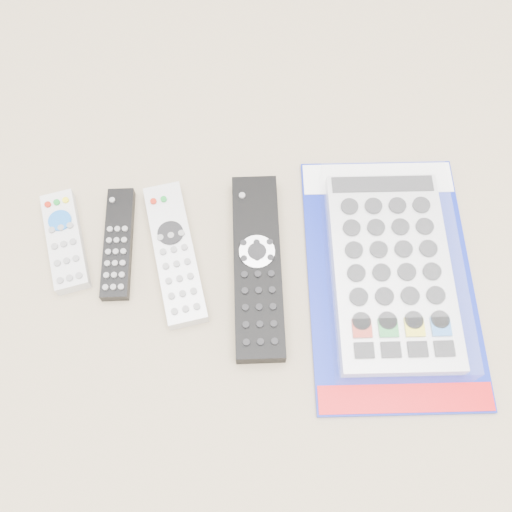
{
  "coord_description": "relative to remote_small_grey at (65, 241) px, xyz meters",
  "views": [
    {
      "loc": [
        -0.0,
        -0.3,
        0.72
      ],
      "look_at": [
        0.02,
        0.01,
        0.01
      ],
      "focal_mm": 40.0,
      "sensor_mm": 36.0,
      "label": 1
    }
  ],
  "objects": [
    {
      "name": "remote_large_black",
      "position": [
        0.26,
        -0.06,
        0.0
      ],
      "size": [
        0.07,
        0.27,
        0.03
      ],
      "rotation": [
        0.0,
        0.0,
        -0.04
      ],
      "color": "black",
      "rests_on": "ground"
    },
    {
      "name": "remote_silver_dvd",
      "position": [
        0.15,
        -0.03,
        0.0
      ],
      "size": [
        0.08,
        0.21,
        0.02
      ],
      "rotation": [
        0.0,
        0.0,
        0.16
      ],
      "color": "silver",
      "rests_on": "ground"
    },
    {
      "name": "remote_slim_black",
      "position": [
        0.07,
        -0.01,
        -0.0
      ],
      "size": [
        0.04,
        0.17,
        0.02
      ],
      "rotation": [
        0.0,
        0.0,
        -0.04
      ],
      "color": "black",
      "rests_on": "ground"
    },
    {
      "name": "jumbo_remote_packaged",
      "position": [
        0.44,
        -0.08,
        0.01
      ],
      "size": [
        0.24,
        0.38,
        0.05
      ],
      "rotation": [
        0.0,
        0.0,
        -0.05
      ],
      "color": "#0D1C99",
      "rests_on": "ground"
    },
    {
      "name": "remote_small_grey",
      "position": [
        0.0,
        0.0,
        0.0
      ],
      "size": [
        0.07,
        0.16,
        0.02
      ],
      "rotation": [
        0.0,
        0.0,
        0.21
      ],
      "color": "silver",
      "rests_on": "ground"
    }
  ]
}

